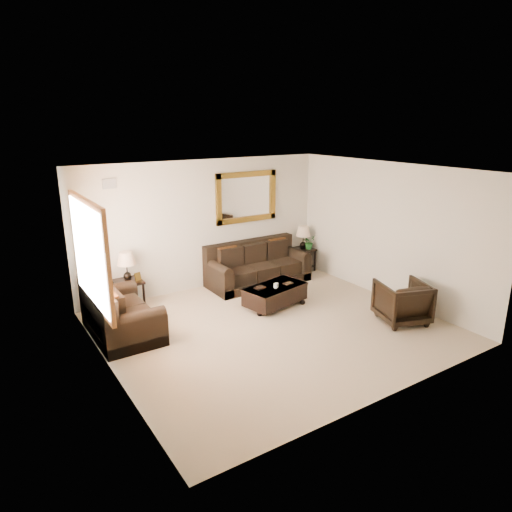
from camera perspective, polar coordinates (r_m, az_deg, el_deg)
room at (r=7.53m, az=2.20°, el=0.39°), size 5.51×5.01×2.71m
window at (r=7.21m, az=-19.98°, el=0.30°), size 0.07×1.96×1.66m
mirror at (r=9.98m, az=-1.18°, el=7.38°), size 1.50×0.06×1.10m
air_vent at (r=8.75m, az=-17.87°, el=8.60°), size 0.25×0.02×0.18m
sofa at (r=10.00m, az=0.10°, el=-1.56°), size 2.22×0.96×0.91m
loveseat at (r=7.95m, az=-16.82°, el=-7.19°), size 0.97×1.64×0.92m
end_table_left at (r=8.88m, az=-15.79°, el=-1.92°), size 0.50×0.50×1.11m
end_table_right at (r=10.82m, az=5.90°, el=1.80°), size 0.49×0.49×1.07m
coffee_table at (r=8.80m, az=2.39°, el=-4.70°), size 1.32×0.89×0.51m
armchair at (r=8.48m, az=17.82°, el=-5.24°), size 1.00×0.97×0.82m
potted_plant at (r=10.82m, az=6.63°, el=1.56°), size 0.37×0.39×0.25m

